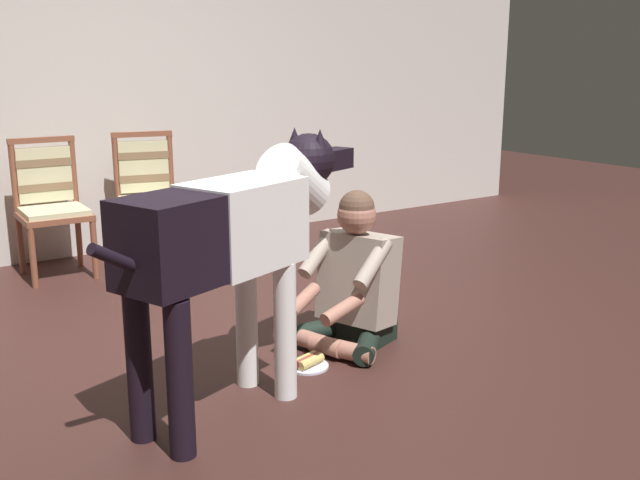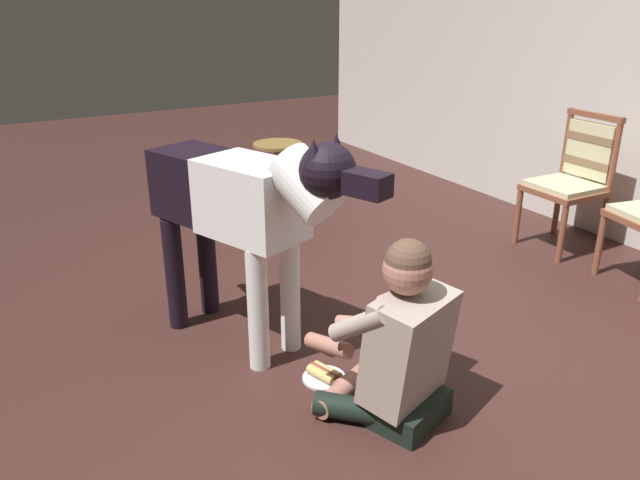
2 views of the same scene
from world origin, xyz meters
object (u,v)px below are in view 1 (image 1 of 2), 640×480
person_sitting_on_floor (353,282)px  hot_dog_on_plate (308,362)px  dining_chair_left_of_pair (50,200)px  large_dog (234,235)px  dining_chair_right_of_pair (147,190)px

person_sitting_on_floor → hot_dog_on_plate: 0.52m
person_sitting_on_floor → dining_chair_left_of_pair: bearing=113.2°
dining_chair_left_of_pair → large_dog: size_ratio=0.65×
large_dog → person_sitting_on_floor: bearing=20.1°
person_sitting_on_floor → hot_dog_on_plate: bearing=-159.9°
large_dog → hot_dog_on_plate: 0.92m
dining_chair_right_of_pair → large_dog: size_ratio=0.65×
dining_chair_right_of_pair → large_dog: 2.71m
hot_dog_on_plate → dining_chair_right_of_pair: bearing=87.1°
dining_chair_left_of_pair → hot_dog_on_plate: 2.57m
dining_chair_left_of_pair → person_sitting_on_floor: dining_chair_left_of_pair is taller
dining_chair_left_of_pair → person_sitting_on_floor: 2.52m
dining_chair_right_of_pair → person_sitting_on_floor: 2.33m
person_sitting_on_floor → large_dog: 1.03m
person_sitting_on_floor → dining_chair_right_of_pair: bearing=96.5°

